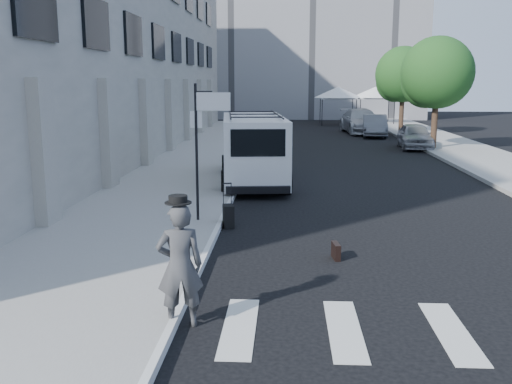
# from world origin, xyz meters

# --- Properties ---
(ground) EXTENTS (120.00, 120.00, 0.00)m
(ground) POSITION_xyz_m (0.00, 0.00, 0.00)
(ground) COLOR black
(ground) RESTS_ON ground
(sidewalk_left) EXTENTS (4.50, 48.00, 0.15)m
(sidewalk_left) POSITION_xyz_m (-4.25, 16.00, 0.07)
(sidewalk_left) COLOR gray
(sidewalk_left) RESTS_ON ground
(sidewalk_right) EXTENTS (4.00, 56.00, 0.15)m
(sidewalk_right) POSITION_xyz_m (9.00, 20.00, 0.07)
(sidewalk_right) COLOR gray
(sidewalk_right) RESTS_ON ground
(building_left) EXTENTS (10.00, 44.00, 12.00)m
(building_left) POSITION_xyz_m (-11.50, 18.00, 6.00)
(building_left) COLOR gray
(building_left) RESTS_ON ground
(sign_pole) EXTENTS (1.03, 0.07, 3.50)m
(sign_pole) POSITION_xyz_m (-2.36, 3.20, 2.65)
(sign_pole) COLOR black
(sign_pole) RESTS_ON sidewalk_left
(tree_near) EXTENTS (3.80, 3.83, 6.03)m
(tree_near) POSITION_xyz_m (7.50, 20.15, 3.97)
(tree_near) COLOR black
(tree_near) RESTS_ON ground
(tree_far) EXTENTS (3.80, 3.83, 6.03)m
(tree_far) POSITION_xyz_m (7.50, 29.15, 3.97)
(tree_far) COLOR black
(tree_far) RESTS_ON ground
(tent_left) EXTENTS (4.00, 4.00, 3.20)m
(tent_left) POSITION_xyz_m (4.00, 38.00, 2.71)
(tent_left) COLOR black
(tent_left) RESTS_ON ground
(tent_right) EXTENTS (4.00, 4.00, 3.20)m
(tent_right) POSITION_xyz_m (7.20, 38.50, 2.71)
(tent_right) COLOR black
(tent_right) RESTS_ON ground
(businessman) EXTENTS (0.80, 0.62, 1.94)m
(businessman) POSITION_xyz_m (-1.90, -3.00, 0.97)
(businessman) COLOR #3B3C3E
(businessman) RESTS_ON ground
(briefcase) EXTENTS (0.17, 0.45, 0.34)m
(briefcase) POSITION_xyz_m (0.76, 0.52, 0.17)
(briefcase) COLOR black
(briefcase) RESTS_ON ground
(suitcase) EXTENTS (0.34, 0.46, 1.14)m
(suitcase) POSITION_xyz_m (-1.78, 3.00, 0.30)
(suitcase) COLOR black
(suitcase) RESTS_ON ground
(cargo_van) EXTENTS (2.82, 6.70, 2.44)m
(cargo_van) POSITION_xyz_m (-1.52, 9.55, 1.26)
(cargo_van) COLOR white
(cargo_van) RESTS_ON ground
(parked_car_a) EXTENTS (2.00, 4.29, 1.42)m
(parked_car_a) POSITION_xyz_m (6.78, 20.82, 0.71)
(parked_car_a) COLOR #989AA0
(parked_car_a) RESTS_ON ground
(parked_car_b) EXTENTS (2.00, 4.58, 1.46)m
(parked_car_b) POSITION_xyz_m (5.59, 27.62, 0.73)
(parked_car_b) COLOR slate
(parked_car_b) RESTS_ON ground
(parked_car_c) EXTENTS (2.87, 6.04, 1.70)m
(parked_car_c) POSITION_xyz_m (5.00, 30.10, 0.85)
(parked_car_c) COLOR #A3A6AB
(parked_car_c) RESTS_ON ground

